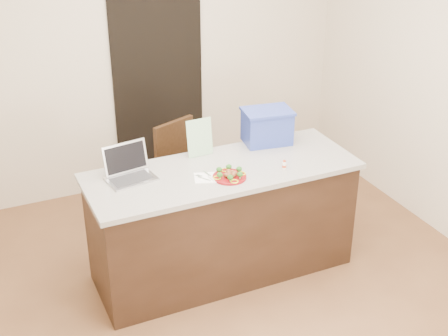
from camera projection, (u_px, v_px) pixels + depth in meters
name	position (u px, v px, depth m)	size (l,w,h in m)	color
ground	(236.00, 287.00, 4.87)	(4.00, 4.00, 0.00)	brown
room_shell	(238.00, 90.00, 4.14)	(4.00, 4.00, 4.00)	white
doorway	(159.00, 87.00, 6.07)	(0.90, 0.02, 2.00)	black
island	(223.00, 221.00, 4.87)	(2.06, 0.76, 0.92)	black
plate	(230.00, 177.00, 4.52)	(0.25, 0.25, 0.02)	maroon
meatballs	(230.00, 174.00, 4.51)	(0.10, 0.10, 0.04)	brown
broccoli	(230.00, 172.00, 4.51)	(0.21, 0.20, 0.04)	#194813
pepper_rings	(230.00, 176.00, 4.52)	(0.25, 0.25, 0.01)	#D2DD17
napkin	(206.00, 178.00, 4.52)	(0.16, 0.16, 0.01)	white
fork	(203.00, 177.00, 4.52)	(0.07, 0.14, 0.00)	#BBBABF
knife	(210.00, 177.00, 4.52)	(0.03, 0.18, 0.01)	silver
yogurt_bottle	(284.00, 165.00, 4.65)	(0.03, 0.03, 0.07)	white
laptop	(128.00, 169.00, 4.52)	(0.37, 0.31, 0.24)	#B8B7BC
leaflet	(200.00, 138.00, 4.81)	(0.21, 0.00, 0.30)	white
blue_box	(267.00, 126.00, 5.03)	(0.43, 0.33, 0.28)	#2A3C99
chair	(179.00, 170.00, 5.47)	(0.55, 0.57, 0.97)	#341E0F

